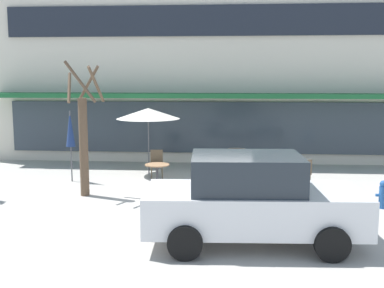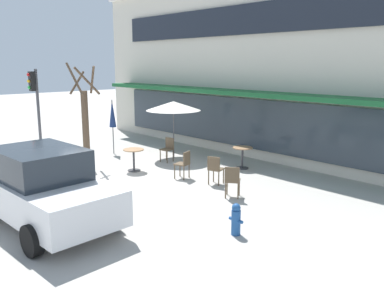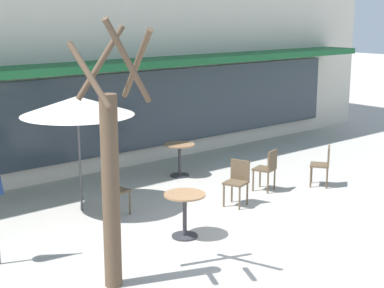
{
  "view_description": "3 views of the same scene",
  "coord_description": "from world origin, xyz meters",
  "px_view_note": "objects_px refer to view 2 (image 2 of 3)",
  "views": [
    {
      "loc": [
        0.66,
        -11.84,
        3.28
      ],
      "look_at": [
        -0.5,
        2.76,
        1.18
      ],
      "focal_mm": 45.0,
      "sensor_mm": 36.0,
      "label": 1
    },
    {
      "loc": [
        9.86,
        -6.16,
        3.64
      ],
      "look_at": [
        -0.07,
        3.0,
        0.94
      ],
      "focal_mm": 38.0,
      "sensor_mm": 36.0,
      "label": 2
    },
    {
      "loc": [
        -7.33,
        -5.69,
        3.71
      ],
      "look_at": [
        0.25,
        3.28,
        1.06
      ],
      "focal_mm": 55.0,
      "sensor_mm": 36.0,
      "label": 3
    }
  ],
  "objects_px": {
    "cafe_chair_0": "(184,163)",
    "parked_sedan": "(43,187)",
    "street_tree": "(85,121)",
    "traffic_light_pole": "(35,96)",
    "cafe_table_near_wall": "(134,156)",
    "cafe_chair_1": "(168,148)",
    "patio_umbrella_cream_folded": "(173,106)",
    "cafe_chair_3": "(215,168)",
    "cafe_chair_2": "(232,179)",
    "patio_umbrella_green_folded": "(112,114)",
    "fire_hydrant": "(236,219)",
    "cafe_table_streetside": "(242,154)"
  },
  "relations": [
    {
      "from": "patio_umbrella_cream_folded",
      "to": "fire_hydrant",
      "type": "bearing_deg",
      "value": -29.89
    },
    {
      "from": "cafe_table_near_wall",
      "to": "cafe_chair_1",
      "type": "xyz_separation_m",
      "value": [
        -0.28,
        1.74,
        0.01
      ]
    },
    {
      "from": "street_tree",
      "to": "traffic_light_pole",
      "type": "distance_m",
      "value": 3.77
    },
    {
      "from": "patio_umbrella_cream_folded",
      "to": "parked_sedan",
      "type": "bearing_deg",
      "value": -64.28
    },
    {
      "from": "patio_umbrella_cream_folded",
      "to": "cafe_table_streetside",
      "type": "bearing_deg",
      "value": 12.57
    },
    {
      "from": "cafe_table_near_wall",
      "to": "patio_umbrella_green_folded",
      "type": "relative_size",
      "value": 0.35
    },
    {
      "from": "cafe_table_near_wall",
      "to": "traffic_light_pole",
      "type": "bearing_deg",
      "value": -169.61
    },
    {
      "from": "street_tree",
      "to": "traffic_light_pole",
      "type": "relative_size",
      "value": 1.08
    },
    {
      "from": "patio_umbrella_green_folded",
      "to": "cafe_chair_1",
      "type": "relative_size",
      "value": 2.47
    },
    {
      "from": "cafe_table_near_wall",
      "to": "cafe_chair_3",
      "type": "relative_size",
      "value": 0.85
    },
    {
      "from": "cafe_chair_3",
      "to": "fire_hydrant",
      "type": "bearing_deg",
      "value": -38.85
    },
    {
      "from": "patio_umbrella_cream_folded",
      "to": "cafe_chair_2",
      "type": "distance_m",
      "value": 5.41
    },
    {
      "from": "cafe_table_near_wall",
      "to": "parked_sedan",
      "type": "height_order",
      "value": "parked_sedan"
    },
    {
      "from": "cafe_chair_1",
      "to": "fire_hydrant",
      "type": "bearing_deg",
      "value": -27.19
    },
    {
      "from": "street_tree",
      "to": "parked_sedan",
      "type": "bearing_deg",
      "value": -38.18
    },
    {
      "from": "cafe_chair_1",
      "to": "traffic_light_pole",
      "type": "height_order",
      "value": "traffic_light_pole"
    },
    {
      "from": "patio_umbrella_green_folded",
      "to": "fire_hydrant",
      "type": "height_order",
      "value": "patio_umbrella_green_folded"
    },
    {
      "from": "cafe_table_near_wall",
      "to": "traffic_light_pole",
      "type": "height_order",
      "value": "traffic_light_pole"
    },
    {
      "from": "patio_umbrella_green_folded",
      "to": "cafe_chair_1",
      "type": "xyz_separation_m",
      "value": [
        2.55,
        0.78,
        -1.1
      ]
    },
    {
      "from": "cafe_chair_1",
      "to": "cafe_chair_2",
      "type": "height_order",
      "value": "same"
    },
    {
      "from": "cafe_chair_0",
      "to": "parked_sedan",
      "type": "relative_size",
      "value": 0.21
    },
    {
      "from": "cafe_table_streetside",
      "to": "parked_sedan",
      "type": "relative_size",
      "value": 0.18
    },
    {
      "from": "street_tree",
      "to": "patio_umbrella_green_folded",
      "type": "bearing_deg",
      "value": 119.08
    },
    {
      "from": "cafe_chair_0",
      "to": "parked_sedan",
      "type": "height_order",
      "value": "parked_sedan"
    },
    {
      "from": "cafe_table_near_wall",
      "to": "patio_umbrella_cream_folded",
      "type": "distance_m",
      "value": 2.84
    },
    {
      "from": "patio_umbrella_cream_folded",
      "to": "cafe_chair_2",
      "type": "height_order",
      "value": "patio_umbrella_cream_folded"
    },
    {
      "from": "patio_umbrella_cream_folded",
      "to": "traffic_light_pole",
      "type": "xyz_separation_m",
      "value": [
        -4.93,
        -3.34,
        0.27
      ]
    },
    {
      "from": "patio_umbrella_cream_folded",
      "to": "cafe_chair_0",
      "type": "bearing_deg",
      "value": -33.95
    },
    {
      "from": "patio_umbrella_green_folded",
      "to": "cafe_chair_0",
      "type": "distance_m",
      "value": 4.83
    },
    {
      "from": "cafe_chair_2",
      "to": "cafe_chair_3",
      "type": "xyz_separation_m",
      "value": [
        -1.18,
        0.54,
        0.0
      ]
    },
    {
      "from": "traffic_light_pole",
      "to": "cafe_table_near_wall",
      "type": "bearing_deg",
      "value": 10.39
    },
    {
      "from": "cafe_chair_3",
      "to": "traffic_light_pole",
      "type": "distance_m",
      "value": 8.96
    },
    {
      "from": "cafe_chair_1",
      "to": "fire_hydrant",
      "type": "distance_m",
      "value": 6.91
    },
    {
      "from": "cafe_chair_1",
      "to": "traffic_light_pole",
      "type": "relative_size",
      "value": 0.26
    },
    {
      "from": "patio_umbrella_green_folded",
      "to": "fire_hydrant",
      "type": "bearing_deg",
      "value": -15.28
    },
    {
      "from": "patio_umbrella_cream_folded",
      "to": "fire_hydrant",
      "type": "relative_size",
      "value": 3.12
    },
    {
      "from": "patio_umbrella_cream_folded",
      "to": "cafe_chair_0",
      "type": "height_order",
      "value": "patio_umbrella_cream_folded"
    },
    {
      "from": "cafe_table_streetside",
      "to": "cafe_table_near_wall",
      "type": "bearing_deg",
      "value": -127.74
    },
    {
      "from": "cafe_chair_1",
      "to": "parked_sedan",
      "type": "distance_m",
      "value": 6.56
    },
    {
      "from": "cafe_chair_1",
      "to": "traffic_light_pole",
      "type": "bearing_deg",
      "value": -152.44
    },
    {
      "from": "cafe_table_streetside",
      "to": "street_tree",
      "type": "relative_size",
      "value": 0.21
    },
    {
      "from": "parked_sedan",
      "to": "cafe_chair_2",
      "type": "bearing_deg",
      "value": 69.77
    },
    {
      "from": "cafe_chair_3",
      "to": "cafe_chair_2",
      "type": "bearing_deg",
      "value": -24.58
    },
    {
      "from": "cafe_chair_0",
      "to": "street_tree",
      "type": "relative_size",
      "value": 0.24
    },
    {
      "from": "patio_umbrella_green_folded",
      "to": "patio_umbrella_cream_folded",
      "type": "height_order",
      "value": "same"
    },
    {
      "from": "cafe_table_streetside",
      "to": "cafe_chair_2",
      "type": "height_order",
      "value": "cafe_chair_2"
    },
    {
      "from": "cafe_chair_1",
      "to": "parked_sedan",
      "type": "xyz_separation_m",
      "value": [
        2.78,
        -5.94,
        0.35
      ]
    },
    {
      "from": "patio_umbrella_green_folded",
      "to": "fire_hydrant",
      "type": "distance_m",
      "value": 9.1
    },
    {
      "from": "patio_umbrella_cream_folded",
      "to": "fire_hydrant",
      "type": "distance_m",
      "value": 7.69
    },
    {
      "from": "patio_umbrella_green_folded",
      "to": "cafe_chair_2",
      "type": "height_order",
      "value": "patio_umbrella_green_folded"
    }
  ]
}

